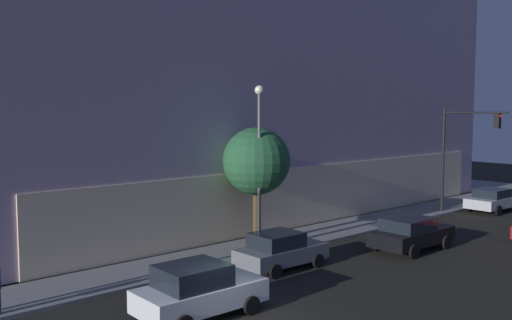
{
  "coord_description": "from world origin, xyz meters",
  "views": [
    {
      "loc": [
        -10.8,
        -12.87,
        6.7
      ],
      "look_at": [
        5.77,
        5.6,
        4.51
      ],
      "focal_mm": 39.24,
      "sensor_mm": 36.0,
      "label": 1
    }
  ],
  "objects_px": {
    "street_lamp_sidewalk": "(259,147)",
    "car_black": "(411,233)",
    "traffic_light_far_corner": "(461,143)",
    "sidewalk_tree": "(256,162)",
    "car_grey": "(280,250)",
    "modern_building": "(182,77)",
    "car_silver": "(494,200)",
    "car_white": "(198,290)"
  },
  "relations": [
    {
      "from": "street_lamp_sidewalk",
      "to": "car_black",
      "type": "xyz_separation_m",
      "value": [
        5.64,
        -4.64,
        -4.18
      ]
    },
    {
      "from": "traffic_light_far_corner",
      "to": "sidewalk_tree",
      "type": "bearing_deg",
      "value": 170.16
    },
    {
      "from": "traffic_light_far_corner",
      "to": "car_grey",
      "type": "bearing_deg",
      "value": -176.74
    },
    {
      "from": "modern_building",
      "to": "sidewalk_tree",
      "type": "xyz_separation_m",
      "value": [
        -5.86,
        -14.84,
        -5.02
      ]
    },
    {
      "from": "car_black",
      "to": "car_silver",
      "type": "bearing_deg",
      "value": 9.19
    },
    {
      "from": "sidewalk_tree",
      "to": "car_white",
      "type": "distance_m",
      "value": 10.2
    },
    {
      "from": "car_black",
      "to": "car_grey",
      "type": "bearing_deg",
      "value": 164.31
    },
    {
      "from": "modern_building",
      "to": "car_black",
      "type": "xyz_separation_m",
      "value": [
        -0.84,
        -20.37,
        -8.41
      ]
    },
    {
      "from": "modern_building",
      "to": "traffic_light_far_corner",
      "type": "xyz_separation_m",
      "value": [
        9.26,
        -17.46,
        -4.56
      ]
    },
    {
      "from": "modern_building",
      "to": "traffic_light_far_corner",
      "type": "height_order",
      "value": "modern_building"
    },
    {
      "from": "sidewalk_tree",
      "to": "car_white",
      "type": "relative_size",
      "value": 1.34
    },
    {
      "from": "car_white",
      "to": "car_grey",
      "type": "bearing_deg",
      "value": 20.33
    },
    {
      "from": "car_white",
      "to": "car_silver",
      "type": "height_order",
      "value": "car_white"
    },
    {
      "from": "modern_building",
      "to": "car_grey",
      "type": "xyz_separation_m",
      "value": [
        -7.73,
        -18.43,
        -8.45
      ]
    },
    {
      "from": "traffic_light_far_corner",
      "to": "car_grey",
      "type": "distance_m",
      "value": 17.46
    },
    {
      "from": "car_white",
      "to": "car_silver",
      "type": "distance_m",
      "value": 26.04
    },
    {
      "from": "car_black",
      "to": "car_silver",
      "type": "relative_size",
      "value": 1.0
    },
    {
      "from": "traffic_light_far_corner",
      "to": "street_lamp_sidewalk",
      "type": "bearing_deg",
      "value": 173.7
    },
    {
      "from": "car_grey",
      "to": "car_silver",
      "type": "xyz_separation_m",
      "value": [
        20.07,
        0.19,
        -0.0
      ]
    },
    {
      "from": "car_white",
      "to": "car_silver",
      "type": "bearing_deg",
      "value": 5.21
    },
    {
      "from": "street_lamp_sidewalk",
      "to": "sidewalk_tree",
      "type": "relative_size",
      "value": 1.34
    },
    {
      "from": "car_white",
      "to": "car_black",
      "type": "distance_m",
      "value": 12.76
    },
    {
      "from": "modern_building",
      "to": "car_white",
      "type": "bearing_deg",
      "value": -123.41
    },
    {
      "from": "modern_building",
      "to": "car_white",
      "type": "distance_m",
      "value": 26.06
    },
    {
      "from": "traffic_light_far_corner",
      "to": "sidewalk_tree",
      "type": "height_order",
      "value": "traffic_light_far_corner"
    },
    {
      "from": "car_silver",
      "to": "car_grey",
      "type": "bearing_deg",
      "value": -179.45
    },
    {
      "from": "car_black",
      "to": "car_silver",
      "type": "distance_m",
      "value": 13.35
    },
    {
      "from": "car_black",
      "to": "modern_building",
      "type": "bearing_deg",
      "value": 87.65
    },
    {
      "from": "sidewalk_tree",
      "to": "modern_building",
      "type": "bearing_deg",
      "value": 68.45
    },
    {
      "from": "modern_building",
      "to": "car_grey",
      "type": "height_order",
      "value": "modern_building"
    },
    {
      "from": "modern_building",
      "to": "car_black",
      "type": "relative_size",
      "value": 8.28
    },
    {
      "from": "street_lamp_sidewalk",
      "to": "car_black",
      "type": "height_order",
      "value": "street_lamp_sidewalk"
    },
    {
      "from": "sidewalk_tree",
      "to": "car_black",
      "type": "xyz_separation_m",
      "value": [
        5.03,
        -5.53,
        -3.39
      ]
    },
    {
      "from": "car_grey",
      "to": "car_black",
      "type": "height_order",
      "value": "car_black"
    },
    {
      "from": "car_white",
      "to": "car_grey",
      "type": "distance_m",
      "value": 6.25
    },
    {
      "from": "modern_building",
      "to": "traffic_light_far_corner",
      "type": "distance_m",
      "value": 20.29
    },
    {
      "from": "street_lamp_sidewalk",
      "to": "car_silver",
      "type": "xyz_separation_m",
      "value": [
        18.81,
        -2.51,
        -4.22
      ]
    },
    {
      "from": "traffic_light_far_corner",
      "to": "car_silver",
      "type": "height_order",
      "value": "traffic_light_far_corner"
    },
    {
      "from": "sidewalk_tree",
      "to": "street_lamp_sidewalk",
      "type": "bearing_deg",
      "value": -124.63
    },
    {
      "from": "street_lamp_sidewalk",
      "to": "car_white",
      "type": "relative_size",
      "value": 1.8
    },
    {
      "from": "car_white",
      "to": "car_black",
      "type": "bearing_deg",
      "value": 1.05
    },
    {
      "from": "modern_building",
      "to": "sidewalk_tree",
      "type": "height_order",
      "value": "modern_building"
    }
  ]
}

